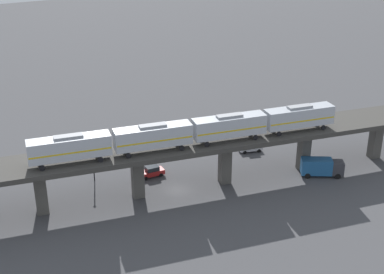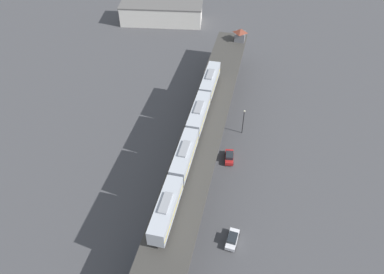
{
  "view_description": "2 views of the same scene",
  "coord_description": "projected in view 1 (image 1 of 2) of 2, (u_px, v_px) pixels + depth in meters",
  "views": [
    {
      "loc": [
        -68.53,
        36.14,
        43.32
      ],
      "look_at": [
        -1.77,
        -1.88,
        9.81
      ],
      "focal_mm": 50.0,
      "sensor_mm": 36.0,
      "label": 1
    },
    {
      "loc": [
        0.52,
        -56.77,
        60.91
      ],
      "look_at": [
        -1.77,
        -1.88,
        9.81
      ],
      "focal_mm": 35.0,
      "sensor_mm": 36.0,
      "label": 2
    }
  ],
  "objects": [
    {
      "name": "delivery_truck",
      "position": [
        321.0,
        167.0,
        92.15
      ],
      "size": [
        5.72,
        7.3,
        3.2
      ],
      "color": "#333338",
      "rests_on": "ground"
    },
    {
      "name": "street_car_white",
      "position": [
        251.0,
        147.0,
        101.72
      ],
      "size": [
        2.88,
        4.72,
        1.89
      ],
      "color": "silver",
      "rests_on": "ground"
    },
    {
      "name": "street_lamp",
      "position": [
        93.0,
        159.0,
        89.6
      ],
      "size": [
        0.44,
        0.44,
        6.94
      ],
      "color": "black",
      "rests_on": "ground"
    },
    {
      "name": "street_car_red",
      "position": [
        152.0,
        171.0,
        92.35
      ],
      "size": [
        2.1,
        4.48,
        1.89
      ],
      "color": "#AD1E1E",
      "rests_on": "ground"
    },
    {
      "name": "elevated_viaduct",
      "position": [
        177.0,
        151.0,
        85.5
      ],
      "size": [
        25.12,
        91.98,
        8.31
      ],
      "color": "#393733",
      "rests_on": "ground"
    },
    {
      "name": "subway_train",
      "position": [
        192.0,
        131.0,
        83.39
      ],
      "size": [
        11.88,
        49.47,
        4.45
      ],
      "color": "#ADB2BA",
      "rests_on": "elevated_viaduct"
    },
    {
      "name": "ground_plane",
      "position": [
        177.0,
        190.0,
        88.29
      ],
      "size": [
        400.0,
        400.0,
        0.0
      ],
      "primitive_type": "plane",
      "color": "#424244"
    }
  ]
}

